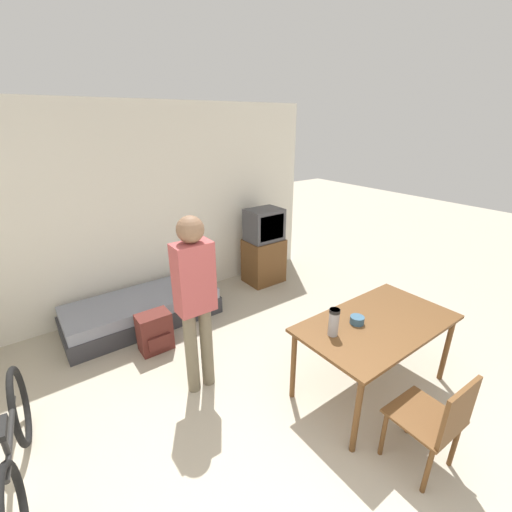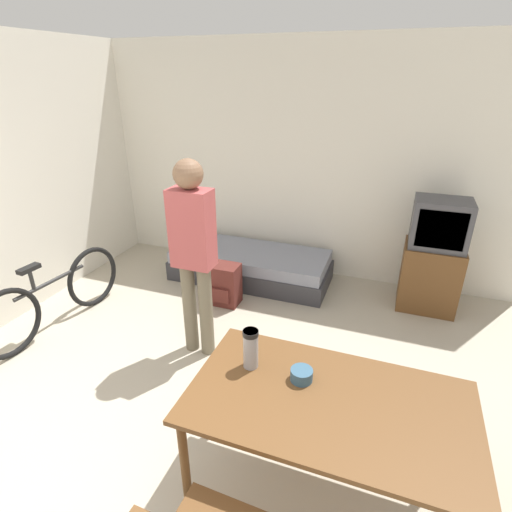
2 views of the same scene
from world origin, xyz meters
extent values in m
cube|color=silver|center=(0.00, 3.70, 1.35)|extent=(5.45, 0.06, 2.70)
cube|color=#333338|center=(-0.25, 3.20, 0.11)|extent=(1.90, 0.78, 0.23)
cube|color=gray|center=(-0.25, 3.20, 0.30)|extent=(1.85, 0.76, 0.14)
cube|color=brown|center=(1.76, 3.26, 0.36)|extent=(0.58, 0.46, 0.71)
cube|color=#424247|center=(1.76, 3.26, 0.96)|extent=(0.54, 0.41, 0.49)
cube|color=black|center=(1.76, 3.06, 0.96)|extent=(0.44, 0.01, 0.38)
cube|color=brown|center=(1.13, 0.74, 0.74)|extent=(1.50, 0.84, 0.03)
cylinder|color=brown|center=(0.44, 0.38, 0.36)|extent=(0.05, 0.05, 0.72)
cylinder|color=brown|center=(1.82, 0.38, 0.36)|extent=(0.05, 0.05, 0.72)
cylinder|color=brown|center=(0.44, 1.10, 0.36)|extent=(0.05, 0.05, 0.72)
cylinder|color=brown|center=(1.82, 1.10, 0.36)|extent=(0.05, 0.05, 0.72)
cube|color=brown|center=(0.77, 0.04, 0.44)|extent=(0.45, 0.45, 0.02)
cube|color=brown|center=(0.76, -0.16, 0.66)|extent=(0.41, 0.04, 0.42)
cylinder|color=brown|center=(0.96, 0.22, 0.22)|extent=(0.04, 0.04, 0.43)
cylinder|color=brown|center=(0.60, 0.23, 0.22)|extent=(0.04, 0.04, 0.43)
cylinder|color=brown|center=(0.94, -0.14, 0.22)|extent=(0.04, 0.04, 0.43)
cylinder|color=brown|center=(0.58, -0.13, 0.22)|extent=(0.04, 0.04, 0.43)
torus|color=black|center=(-1.63, 2.08, 0.33)|extent=(0.11, 0.65, 0.65)
cylinder|color=black|center=(-1.68, 1.59, 0.50)|extent=(0.11, 0.76, 0.04)
cylinder|color=black|center=(-1.70, 1.42, 0.60)|extent=(0.04, 0.04, 0.20)
cylinder|color=#6B604C|center=(-0.27, 1.74, 0.43)|extent=(0.12, 0.12, 0.86)
cylinder|color=#6B604C|center=(-0.11, 1.74, 0.43)|extent=(0.12, 0.12, 0.86)
cube|color=#B24C4C|center=(-0.19, 1.74, 1.19)|extent=(0.34, 0.20, 0.65)
sphere|color=#846047|center=(-0.19, 1.74, 1.63)|extent=(0.23, 0.23, 0.23)
cylinder|color=#99999E|center=(0.65, 0.85, 0.88)|extent=(0.09, 0.09, 0.25)
cylinder|color=black|center=(0.65, 0.85, 0.99)|extent=(0.09, 0.09, 0.03)
cylinder|color=#335670|center=(0.96, 0.84, 0.79)|extent=(0.13, 0.13, 0.07)
cube|color=#56231E|center=(-0.33, 2.57, 0.23)|extent=(0.36, 0.24, 0.46)
cube|color=#56231E|center=(-0.33, 2.44, 0.16)|extent=(0.25, 0.03, 0.16)
camera|label=1|loc=(-1.35, -0.74, 2.48)|focal=24.00mm
camera|label=2|loc=(1.32, -0.88, 2.33)|focal=28.00mm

